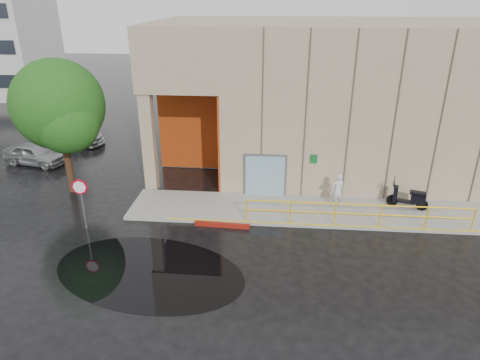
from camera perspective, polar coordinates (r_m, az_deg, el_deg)
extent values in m
plane|color=black|center=(16.23, 1.83, -11.36)|extent=(120.00, 120.00, 0.00)
cube|color=gray|center=(20.32, 13.93, -4.17)|extent=(20.00, 3.00, 0.15)
cube|color=gray|center=(25.44, 17.28, 10.50)|extent=(16.00, 10.00, 8.00)
cube|color=gray|center=(24.90, -6.10, 16.98)|extent=(4.00, 10.00, 3.00)
cube|color=gray|center=(21.75, -12.04, 4.83)|extent=(0.60, 0.60, 5.00)
cube|color=#AF4210|center=(24.24, -6.35, 7.13)|extent=(3.80, 0.15, 4.90)
cube|color=#AF4210|center=(22.28, -2.24, 5.78)|extent=(0.10, 3.50, 4.90)
cube|color=#7E9FAC|center=(20.84, 3.34, 0.51)|extent=(1.90, 0.10, 2.00)
cube|color=slate|center=(20.91, 3.35, 0.60)|extent=(2.10, 0.06, 2.20)
cube|color=#0C5A1F|center=(20.62, 9.81, 2.79)|extent=(0.32, 0.04, 0.42)
cylinder|color=yellow|center=(18.70, 15.57, -3.18)|extent=(9.50, 0.06, 0.06)
cylinder|color=yellow|center=(18.90, 15.43, -4.40)|extent=(9.50, 0.06, 0.06)
imported|color=silver|center=(20.29, 12.89, -1.33)|extent=(0.66, 0.51, 1.61)
cylinder|color=black|center=(21.28, 19.60, -2.57)|extent=(0.53, 0.25, 0.53)
cylinder|color=black|center=(21.32, 23.10, -3.09)|extent=(0.53, 0.25, 0.53)
cylinder|color=slate|center=(19.30, -20.17, -3.43)|extent=(0.06, 0.06, 2.01)
cylinder|color=#B2001D|center=(18.88, -20.61, -0.88)|extent=(0.69, 0.07, 0.69)
cylinder|color=white|center=(18.86, -20.64, -0.91)|extent=(0.55, 0.03, 0.55)
cube|color=maroon|center=(18.66, -2.38, -6.01)|extent=(2.41, 0.32, 0.18)
cube|color=black|center=(16.28, -12.04, -11.82)|extent=(8.04, 5.95, 0.01)
imported|color=#9B9EA2|center=(27.98, -25.70, 3.13)|extent=(3.95, 2.24, 1.27)
imported|color=silver|center=(30.90, -21.37, 5.59)|extent=(4.49, 2.50, 1.23)
cylinder|color=black|center=(23.01, -21.94, 2.26)|extent=(0.36, 0.36, 3.20)
sphere|color=#246319|center=(22.21, -23.07, 9.23)|extent=(4.31, 4.31, 4.31)
sphere|color=#246319|center=(21.61, -22.12, 7.23)|extent=(3.02, 3.02, 3.02)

